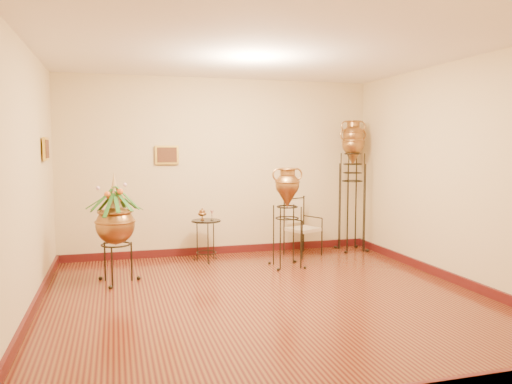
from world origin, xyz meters
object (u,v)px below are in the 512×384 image
object	(u,v)px
planter_urn	(115,220)
side_table	(206,240)
amphora_mid	(352,189)
amphora_tall	(352,184)
armchair	(303,227)

from	to	relation	value
planter_urn	side_table	size ratio (longest dim) A/B	1.81
amphora_mid	planter_urn	size ratio (longest dim) A/B	1.42
planter_urn	side_table	bearing A→B (deg)	33.91
amphora_tall	armchair	xyz separation A→B (m)	(-0.92, -0.14, -0.65)
side_table	armchair	bearing A→B (deg)	-0.60
armchair	side_table	world-z (taller)	armchair
amphora_tall	planter_urn	distance (m)	3.94
amphora_tall	side_table	distance (m)	2.60
armchair	side_table	xyz separation A→B (m)	(-1.56, 0.02, -0.13)
armchair	side_table	size ratio (longest dim) A/B	1.15
planter_urn	armchair	xyz separation A→B (m)	(2.87, 0.87, -0.35)
amphora_mid	armchair	size ratio (longest dim) A/B	2.25
amphora_mid	side_table	distance (m)	2.58
amphora_tall	planter_urn	bearing A→B (deg)	-165.10
amphora_tall	side_table	world-z (taller)	amphora_tall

